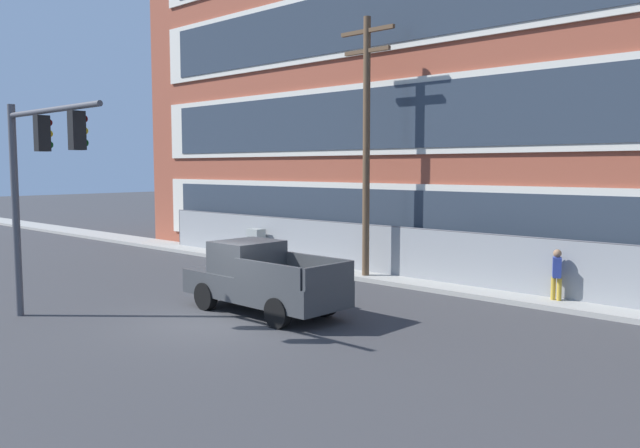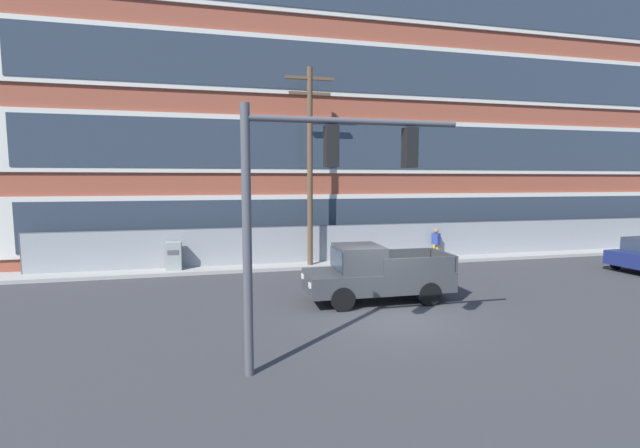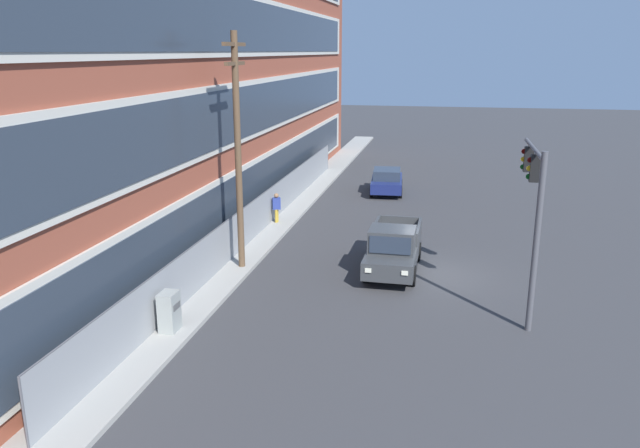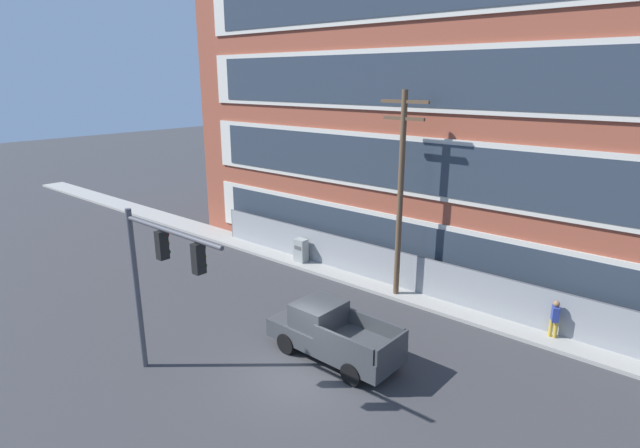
{
  "view_description": "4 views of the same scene",
  "coord_description": "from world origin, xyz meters",
  "px_view_note": "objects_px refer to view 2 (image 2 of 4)",
  "views": [
    {
      "loc": [
        13.06,
        -10.13,
        4.11
      ],
      "look_at": [
        -0.43,
        4.69,
        2.29
      ],
      "focal_mm": 35.0,
      "sensor_mm": 36.0,
      "label": 1
    },
    {
      "loc": [
        -5.14,
        -12.22,
        4.24
      ],
      "look_at": [
        -1.25,
        4.42,
        2.48
      ],
      "focal_mm": 24.0,
      "sensor_mm": 36.0,
      "label": 2
    },
    {
      "loc": [
        -24.07,
        -0.29,
        8.71
      ],
      "look_at": [
        -2.82,
        4.09,
        2.67
      ],
      "focal_mm": 35.0,
      "sensor_mm": 36.0,
      "label": 3
    },
    {
      "loc": [
        10.34,
        -11.06,
        9.89
      ],
      "look_at": [
        -2.76,
        4.35,
        3.97
      ],
      "focal_mm": 28.0,
      "sensor_mm": 36.0,
      "label": 4
    }
  ],
  "objects_px": {
    "pickup_truck_dark_grey": "(375,275)",
    "electrical_cabinet": "(174,258)",
    "utility_pole_near_corner": "(310,160)",
    "pedestrian_near_cabinet": "(436,242)",
    "traffic_signal_mast": "(311,186)"
  },
  "relations": [
    {
      "from": "utility_pole_near_corner",
      "to": "pickup_truck_dark_grey",
      "type": "bearing_deg",
      "value": -80.41
    },
    {
      "from": "traffic_signal_mast",
      "to": "pedestrian_near_cabinet",
      "type": "distance_m",
      "value": 14.89
    },
    {
      "from": "electrical_cabinet",
      "to": "pickup_truck_dark_grey",
      "type": "bearing_deg",
      "value": -40.98
    },
    {
      "from": "pedestrian_near_cabinet",
      "to": "electrical_cabinet",
      "type": "bearing_deg",
      "value": -179.32
    },
    {
      "from": "utility_pole_near_corner",
      "to": "pedestrian_near_cabinet",
      "type": "distance_m",
      "value": 8.08
    },
    {
      "from": "pickup_truck_dark_grey",
      "to": "pedestrian_near_cabinet",
      "type": "distance_m",
      "value": 8.77
    },
    {
      "from": "pickup_truck_dark_grey",
      "to": "traffic_signal_mast",
      "type": "bearing_deg",
      "value": -124.42
    },
    {
      "from": "pickup_truck_dark_grey",
      "to": "electrical_cabinet",
      "type": "relative_size",
      "value": 3.6
    },
    {
      "from": "utility_pole_near_corner",
      "to": "traffic_signal_mast",
      "type": "bearing_deg",
      "value": -101.68
    },
    {
      "from": "electrical_cabinet",
      "to": "pedestrian_near_cabinet",
      "type": "bearing_deg",
      "value": 0.68
    },
    {
      "from": "electrical_cabinet",
      "to": "utility_pole_near_corner",
      "type": "bearing_deg",
      "value": -2.4
    },
    {
      "from": "pickup_truck_dark_grey",
      "to": "electrical_cabinet",
      "type": "distance_m",
      "value": 9.72
    },
    {
      "from": "utility_pole_near_corner",
      "to": "electrical_cabinet",
      "type": "height_order",
      "value": "utility_pole_near_corner"
    },
    {
      "from": "traffic_signal_mast",
      "to": "electrical_cabinet",
      "type": "bearing_deg",
      "value": 109.94
    },
    {
      "from": "traffic_signal_mast",
      "to": "electrical_cabinet",
      "type": "distance_m",
      "value": 12.35
    }
  ]
}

